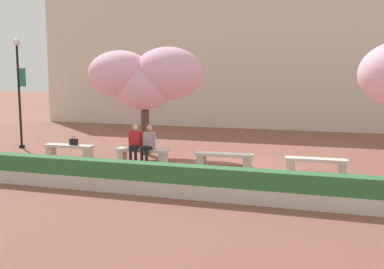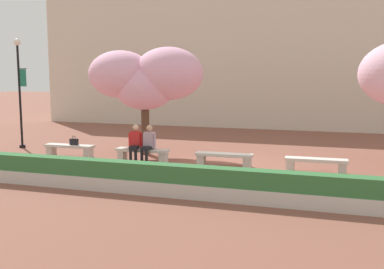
# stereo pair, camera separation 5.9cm
# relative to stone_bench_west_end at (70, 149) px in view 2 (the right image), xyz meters

# --- Properties ---
(ground_plane) EXTENTS (100.00, 100.00, 0.00)m
(ground_plane) POSITION_rel_stone_bench_west_end_xyz_m (5.87, 0.00, -0.31)
(ground_plane) COLOR brown
(building_facade) EXTENTS (28.00, 4.00, 7.59)m
(building_facade) POSITION_rel_stone_bench_west_end_xyz_m (5.87, 12.40, 3.49)
(building_facade) COLOR beige
(building_facade) RESTS_ON ground
(stone_bench_west_end) EXTENTS (1.90, 0.48, 0.45)m
(stone_bench_west_end) POSITION_rel_stone_bench_west_end_xyz_m (0.00, 0.00, 0.00)
(stone_bench_west_end) COLOR beige
(stone_bench_west_end) RESTS_ON ground
(stone_bench_near_west) EXTENTS (1.90, 0.48, 0.45)m
(stone_bench_near_west) POSITION_rel_stone_bench_west_end_xyz_m (2.93, 0.00, 0.00)
(stone_bench_near_west) COLOR beige
(stone_bench_near_west) RESTS_ON ground
(stone_bench_center) EXTENTS (1.90, 0.48, 0.45)m
(stone_bench_center) POSITION_rel_stone_bench_west_end_xyz_m (5.87, 0.00, 0.00)
(stone_bench_center) COLOR beige
(stone_bench_center) RESTS_ON ground
(stone_bench_near_east) EXTENTS (1.90, 0.48, 0.45)m
(stone_bench_near_east) POSITION_rel_stone_bench_west_end_xyz_m (8.80, 0.00, 0.00)
(stone_bench_near_east) COLOR beige
(stone_bench_near_east) RESTS_ON ground
(person_seated_left) EXTENTS (0.50, 0.72, 1.29)m
(person_seated_left) POSITION_rel_stone_bench_west_end_xyz_m (2.69, -0.05, 0.39)
(person_seated_left) COLOR black
(person_seated_left) RESTS_ON ground
(person_seated_right) EXTENTS (0.51, 0.71, 1.29)m
(person_seated_right) POSITION_rel_stone_bench_west_end_xyz_m (3.19, -0.05, 0.39)
(person_seated_right) COLOR black
(person_seated_right) RESTS_ON ground
(handbag) EXTENTS (0.30, 0.15, 0.34)m
(handbag) POSITION_rel_stone_bench_west_end_xyz_m (0.18, 0.02, 0.27)
(handbag) COLOR black
(handbag) RESTS_ON stone_bench_west_end
(cherry_tree_main) EXTENTS (4.24, 2.90, 4.04)m
(cherry_tree_main) POSITION_rel_stone_bench_west_end_xyz_m (2.51, 1.38, 2.59)
(cherry_tree_main) COLOR #513828
(cherry_tree_main) RESTS_ON ground
(lamp_post_with_banner) EXTENTS (0.54, 0.28, 4.45)m
(lamp_post_with_banner) POSITION_rel_stone_bench_west_end_xyz_m (-3.01, 1.16, 2.35)
(lamp_post_with_banner) COLOR black
(lamp_post_with_banner) RESTS_ON ground
(planter_hedge_foreground) EXTENTS (17.55, 0.50, 0.80)m
(planter_hedge_foreground) POSITION_rel_stone_bench_west_end_xyz_m (5.87, -3.85, 0.08)
(planter_hedge_foreground) COLOR beige
(planter_hedge_foreground) RESTS_ON ground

